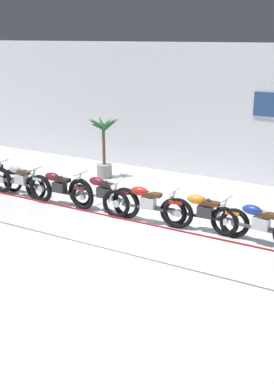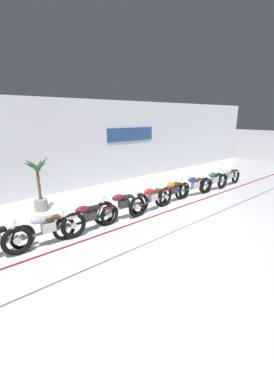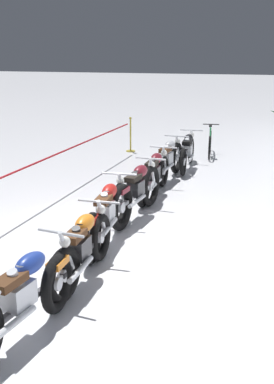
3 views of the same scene
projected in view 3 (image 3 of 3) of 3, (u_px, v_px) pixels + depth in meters
ground_plane at (78, 239)px, 7.83m from camera, size 120.00×120.00×0.00m
motorcycle_black_0 at (188, 151)px, 12.45m from camera, size 2.22×0.62×0.92m
motorcycle_silver_1 at (168, 161)px, 11.29m from camera, size 2.33×0.62×0.97m
motorcycle_maroon_2 at (154, 175)px, 10.09m from camera, size 2.30×0.62×0.93m
motorcycle_maroon_3 at (137, 191)px, 8.78m from camera, size 2.28×0.62×0.98m
motorcycle_red_4 at (107, 214)px, 7.59m from camera, size 2.41×0.63×0.96m
motorcycle_orange_5 at (81, 250)px, 6.25m from camera, size 2.21×0.62×0.93m
motorcycle_blue_6 at (23, 297)px, 5.05m from camera, size 2.33×0.62×0.93m
bicycle at (210, 143)px, 14.05m from camera, size 1.68×0.48×0.94m
stanchion_far_left at (40, 167)px, 9.42m from camera, size 14.08×0.28×1.05m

